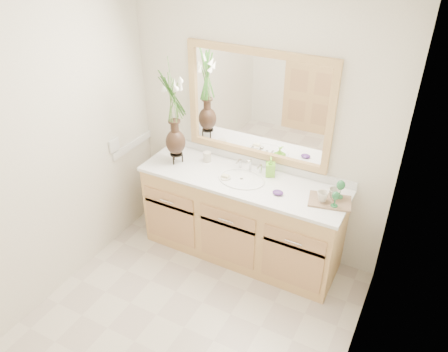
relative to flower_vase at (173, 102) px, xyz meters
The scene contains 20 objects.
floor 1.85m from the flower_vase, 56.33° to the right, with size 2.60×2.60×0.00m, color beige.
ceiling 1.54m from the flower_vase, 56.33° to the right, with size 2.40×2.60×0.02m, color white.
wall_back 0.76m from the flower_vase, 25.20° to the left, with size 2.40×0.02×2.40m, color beige.
wall_left 1.15m from the flower_vase, 118.64° to the right, with size 0.02×2.60×2.40m, color beige.
wall_right 2.12m from the flower_vase, 28.03° to the right, with size 0.02×2.60×2.40m, color beige.
vanity 1.21m from the flower_vase, ahead, with size 1.80×0.55×0.80m.
counter 0.89m from the flower_vase, ahead, with size 1.84×0.57×0.03m, color white.
sink 0.92m from the flower_vase, ahead, with size 0.38×0.34×0.23m.
mirror 0.72m from the flower_vase, 23.62° to the left, with size 1.32×0.04×0.97m.
switch_plate 0.72m from the flower_vase, 156.89° to the right, with size 0.02×0.12×0.12m, color white.
flower_vase is the anchor object (origin of this frame).
tumbler 0.61m from the flower_vase, 31.00° to the left, with size 0.07×0.07×0.09m, color beige.
soap_dish 0.78m from the flower_vase, ahead, with size 0.10×0.10×0.03m.
soap_bottle 1.01m from the flower_vase, 12.21° to the left, with size 0.07×0.07×0.16m, color #77D131.
purple_dish 1.17m from the flower_vase, ahead, with size 0.09×0.07×0.03m, color #47236A.
tray 1.54m from the flower_vase, ahead, with size 0.33×0.22×0.02m, color brown.
mug_left 1.47m from the flower_vase, ahead, with size 0.09×0.08×0.09m, color beige.
mug_right 1.54m from the flower_vase, ahead, with size 0.09×0.09×0.09m, color beige.
goblet_front 1.56m from the flower_vase, ahead, with size 0.06×0.06×0.13m.
goblet_back 1.55m from the flower_vase, ahead, with size 0.07×0.07×0.15m.
Camera 1 is at (1.36, -1.89, 2.83)m, focal length 35.00 mm.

